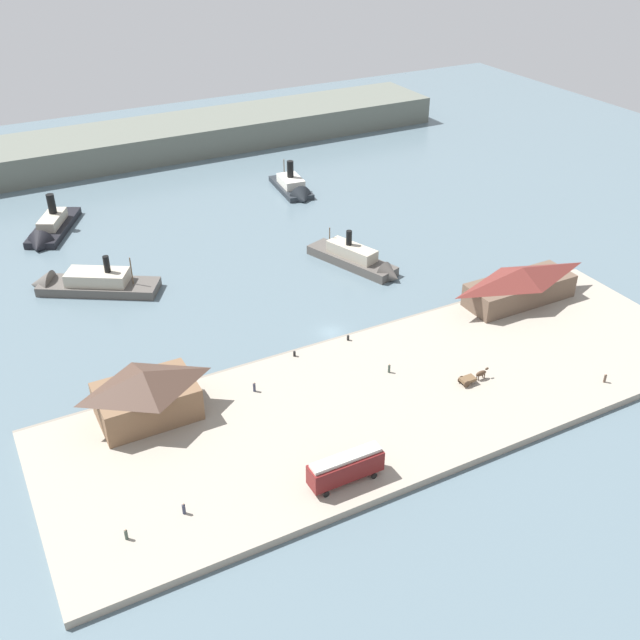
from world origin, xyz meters
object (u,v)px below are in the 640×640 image
at_px(pedestrian_near_west_shed, 184,509).
at_px(mooring_post_west, 294,354).
at_px(pedestrian_standing_center, 389,369).
at_px(street_tram, 346,467).
at_px(pedestrian_near_cart, 254,387).
at_px(ferry_outer_harbor, 294,189).
at_px(pedestrian_near_east_shed, 126,534).
at_px(ferry_shed_west_terminal, 520,284).
at_px(horse_cart, 473,377).
at_px(ferry_approaching_east, 84,284).
at_px(ferry_approaching_west, 49,231).
at_px(ferry_moored_west, 360,261).
at_px(ferry_shed_central_terminal, 146,394).
at_px(mooring_post_center_west, 348,338).
at_px(pedestrian_walking_east, 605,378).

bearing_deg(pedestrian_near_west_shed, mooring_post_west, 42.01).
bearing_deg(pedestrian_standing_center, mooring_post_west, 135.21).
bearing_deg(pedestrian_standing_center, street_tram, -135.29).
relative_size(pedestrian_near_cart, ferry_outer_harbor, 0.09).
bearing_deg(street_tram, pedestrian_near_west_shed, 167.77).
bearing_deg(street_tram, pedestrian_near_east_shed, 172.40).
distance_m(ferry_shed_west_terminal, mooring_post_west, 45.98).
bearing_deg(ferry_shed_west_terminal, horse_cart, -144.84).
distance_m(pedestrian_standing_center, ferry_outer_harbor, 82.68).
bearing_deg(ferry_approaching_east, pedestrian_standing_center, -55.08).
bearing_deg(pedestrian_near_west_shed, ferry_outer_harbor, 56.59).
bearing_deg(pedestrian_near_east_shed, ferry_approaching_west, 84.76).
height_order(ferry_shed_west_terminal, ferry_approaching_west, ferry_approaching_west).
distance_m(ferry_shed_west_terminal, street_tram, 59.34).
distance_m(ferry_moored_west, ferry_approaching_west, 71.33).
bearing_deg(pedestrian_standing_center, horse_cart, -39.15).
relative_size(horse_cart, ferry_approaching_west, 0.24).
distance_m(ferry_outer_harbor, ferry_moored_west, 44.10).
height_order(ferry_approaching_east, ferry_approaching_west, ferry_approaching_west).
bearing_deg(ferry_approaching_east, horse_cart, -52.37).
relative_size(ferry_shed_central_terminal, mooring_post_center_west, 16.22).
height_order(horse_cart, ferry_outer_harbor, ferry_outer_harbor).
xyz_separation_m(mooring_post_west, ferry_outer_harbor, (33.59, 68.24, -0.38)).
distance_m(pedestrian_walking_east, pedestrian_near_cart, 55.78).
bearing_deg(ferry_shed_west_terminal, street_tram, -153.11).
bearing_deg(mooring_post_center_west, pedestrian_near_east_shed, -150.47).
xyz_separation_m(ferry_shed_central_terminal, ferry_moored_west, (53.59, 28.59, -3.74)).
relative_size(horse_cart, mooring_post_center_west, 6.02).
height_order(street_tram, mooring_post_west, street_tram).
xyz_separation_m(ferry_shed_west_terminal, pedestrian_standing_center, (-34.26, -8.36, -2.81)).
bearing_deg(mooring_post_west, mooring_post_center_west, 0.35).
bearing_deg(pedestrian_near_east_shed, mooring_post_center_west, 29.53).
height_order(street_tram, ferry_approaching_east, ferry_approaching_east).
relative_size(ferry_shed_west_terminal, pedestrian_standing_center, 13.30).
relative_size(ferry_shed_west_terminal, pedestrian_near_west_shed, 12.21).
xyz_separation_m(ferry_shed_west_terminal, ferry_outer_harbor, (-12.18, 71.31, -3.49)).
bearing_deg(ferry_moored_west, ferry_approaching_west, 139.38).
distance_m(pedestrian_near_west_shed, ferry_moored_west, 74.62).
bearing_deg(ferry_moored_west, ferry_outer_harbor, 81.81).
height_order(ferry_shed_central_terminal, ferry_approaching_west, ferry_shed_central_terminal).
bearing_deg(ferry_shed_west_terminal, pedestrian_standing_center, -166.28).
xyz_separation_m(pedestrian_near_cart, ferry_approaching_west, (-16.95, 76.87, -0.68)).
bearing_deg(ferry_moored_west, street_tram, -122.31).
xyz_separation_m(ferry_shed_west_terminal, pedestrian_near_cart, (-55.66, -2.78, -2.77)).
relative_size(mooring_post_west, ferry_moored_west, 0.04).
height_order(ferry_shed_west_terminal, pedestrian_walking_east, ferry_shed_west_terminal).
relative_size(pedestrian_near_east_shed, mooring_post_center_west, 1.89).
relative_size(pedestrian_near_west_shed, mooring_post_center_west, 1.97).
height_order(pedestrian_standing_center, pedestrian_near_west_shed, pedestrian_near_west_shed).
distance_m(pedestrian_near_west_shed, mooring_post_center_west, 46.18).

